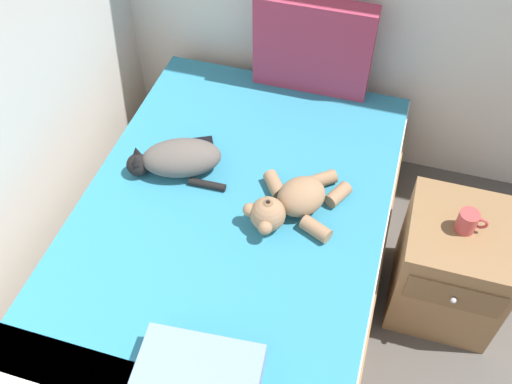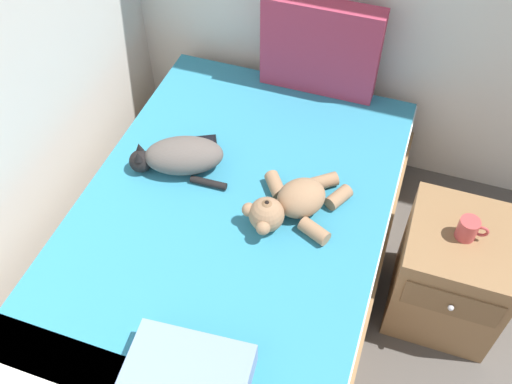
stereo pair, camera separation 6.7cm
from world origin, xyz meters
The scene contains 8 objects.
bed centered at (0.89, 2.62, 0.26)m, with size 1.31×2.00×0.52m.
patterned_cushion centered at (1.02, 3.55, 0.76)m, with size 0.57×0.11×0.47m.
cat centered at (0.60, 2.81, 0.59)m, with size 0.44×0.30×0.15m.
teddy_bear centered at (1.13, 2.72, 0.59)m, with size 0.40×0.44×0.15m.
cell_phone centered at (0.62, 2.99, 0.53)m, with size 0.16×0.13×0.01m.
throw_pillow centered at (1.02, 1.92, 0.58)m, with size 0.40×0.28×0.11m, color #728CB7.
nightstand centered at (1.83, 2.83, 0.27)m, with size 0.44×0.49×0.54m.
mug centered at (1.82, 2.83, 0.58)m, with size 0.12×0.08×0.09m.
Camera 1 is at (1.42, 1.25, 2.38)m, focal length 40.56 mm.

